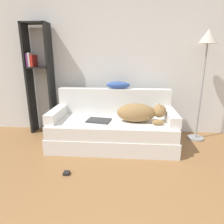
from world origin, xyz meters
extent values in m
cube|color=silver|center=(0.00, 2.87, 1.35)|extent=(7.96, 0.06, 2.70)
cube|color=silver|center=(-0.08, 2.21, 0.11)|extent=(1.86, 0.87, 0.22)
cube|color=silver|center=(-0.08, 2.20, 0.32)|extent=(1.82, 0.83, 0.18)
cube|color=silver|center=(-0.08, 2.58, 0.61)|extent=(1.82, 0.15, 0.41)
cube|color=silver|center=(-0.93, 2.20, 0.48)|extent=(0.15, 0.68, 0.15)
cube|color=silver|center=(0.78, 2.20, 0.48)|extent=(0.15, 0.68, 0.15)
ellipsoid|color=olive|center=(0.27, 2.15, 0.54)|extent=(0.56, 0.28, 0.27)
sphere|color=olive|center=(0.60, 2.15, 0.58)|extent=(0.19, 0.19, 0.19)
cone|color=olive|center=(0.60, 2.10, 0.65)|extent=(0.07, 0.07, 0.08)
cone|color=olive|center=(0.60, 2.20, 0.65)|extent=(0.07, 0.07, 0.08)
ellipsoid|color=olive|center=(0.58, 2.02, 0.45)|extent=(0.17, 0.07, 0.08)
cube|color=#2D2D30|center=(-0.27, 2.14, 0.42)|extent=(0.37, 0.30, 0.02)
ellipsoid|color=#335199|center=(-0.01, 2.59, 0.88)|extent=(0.39, 0.15, 0.11)
cube|color=black|center=(-1.55, 2.69, 0.92)|extent=(0.04, 0.26, 1.85)
cube|color=black|center=(-1.16, 2.69, 0.92)|extent=(0.04, 0.26, 1.85)
cube|color=black|center=(-1.36, 2.69, 1.84)|extent=(0.40, 0.26, 0.02)
cube|color=black|center=(-1.36, 2.69, 1.15)|extent=(0.40, 0.26, 0.02)
cube|color=#753384|center=(-1.50, 2.67, 1.27)|extent=(0.03, 0.20, 0.21)
cube|color=silver|center=(-1.47, 2.67, 1.27)|extent=(0.03, 0.20, 0.23)
cube|color=red|center=(-1.43, 2.67, 1.25)|extent=(0.04, 0.20, 0.19)
cylinder|color=gray|center=(1.30, 2.55, 0.01)|extent=(0.26, 0.26, 0.02)
cylinder|color=gray|center=(1.30, 2.55, 0.77)|extent=(0.02, 0.02, 1.48)
cone|color=beige|center=(1.30, 2.55, 1.61)|extent=(0.27, 0.27, 0.21)
cube|color=black|center=(-0.55, 1.36, 0.02)|extent=(0.07, 0.07, 0.03)
camera|label=1|loc=(0.14, -0.64, 1.36)|focal=32.00mm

